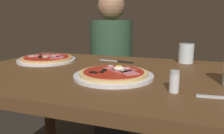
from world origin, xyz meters
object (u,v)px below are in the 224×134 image
at_px(dining_table, 108,98).
at_px(pizza_across_left, 47,59).
at_px(pizza_foreground, 114,74).
at_px(salt_shaker, 174,82).
at_px(diner_person, 111,74).
at_px(fork, 221,97).
at_px(water_glass_near, 186,55).
at_px(knife, 119,61).

relative_size(dining_table, pizza_across_left, 4.12).
relative_size(pizza_foreground, salt_shaker, 4.54).
relative_size(salt_shaker, diner_person, 0.06).
distance_m(pizza_foreground, fork, 0.38).
distance_m(pizza_across_left, diner_person, 0.66).
distance_m(water_glass_near, fork, 0.53).
relative_size(dining_table, water_glass_near, 12.57).
bearing_deg(fork, pizza_across_left, 158.16).
bearing_deg(pizza_across_left, pizza_foreground, -24.42).
bearing_deg(diner_person, pizza_across_left, 76.38).
distance_m(water_glass_near, salt_shaker, 0.50).
bearing_deg(pizza_foreground, dining_table, 122.07).
relative_size(water_glass_near, diner_person, 0.08).
bearing_deg(knife, dining_table, -84.03).
xyz_separation_m(pizza_across_left, knife, (0.37, 0.10, -0.01)).
height_order(pizza_foreground, diner_person, diner_person).
height_order(pizza_across_left, fork, pizza_across_left).
bearing_deg(diner_person, salt_shaker, 119.80).
relative_size(pizza_foreground, diner_person, 0.26).
distance_m(dining_table, salt_shaker, 0.38).
height_order(dining_table, diner_person, diner_person).
bearing_deg(salt_shaker, water_glass_near, 87.24).
bearing_deg(knife, salt_shaker, -53.27).
bearing_deg(pizza_across_left, salt_shaker, -24.60).
distance_m(dining_table, water_glass_near, 0.47).
xyz_separation_m(dining_table, fork, (0.41, -0.21, 0.12)).
distance_m(fork, salt_shaker, 0.13).
xyz_separation_m(pizza_across_left, diner_person, (0.15, 0.61, -0.22)).
bearing_deg(fork, water_glass_near, 101.38).
bearing_deg(pizza_foreground, fork, -18.49).
height_order(fork, salt_shaker, salt_shaker).
bearing_deg(diner_person, pizza_foreground, 110.10).
bearing_deg(knife, diner_person, 113.40).
xyz_separation_m(knife, diner_person, (-0.22, 0.51, -0.21)).
bearing_deg(water_glass_near, dining_table, -134.68).
distance_m(salt_shaker, diner_person, 1.08).
distance_m(pizza_across_left, fork, 0.86).
xyz_separation_m(salt_shaker, diner_person, (-0.53, 0.92, -0.24)).
relative_size(fork, diner_person, 0.13).
bearing_deg(water_glass_near, salt_shaker, -92.76).
distance_m(pizza_across_left, salt_shaker, 0.74).
distance_m(dining_table, pizza_foreground, 0.17).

